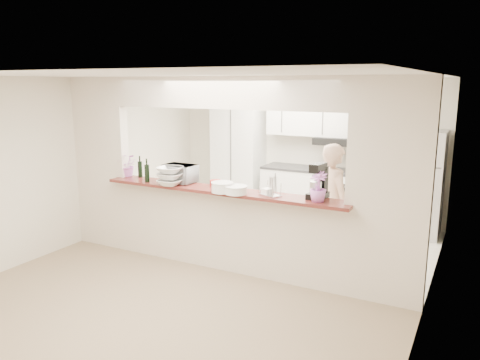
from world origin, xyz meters
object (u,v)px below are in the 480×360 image
Objects in this scene: toaster_oven at (180,174)px; stand_mixer at (319,183)px; refrigerator at (418,183)px; person at (333,204)px.

toaster_oven is 1.05× the size of stand_mixer.
toaster_oven is at bearing -136.61° from refrigerator.
person is (-0.05, 0.82, -0.46)m from stand_mixer.
person reaches higher than stand_mixer.
toaster_oven is 1.95m from stand_mixer.
refrigerator is 1.04× the size of person.
refrigerator is at bearing 46.48° from toaster_oven.
stand_mixer is (-0.80, -2.59, 0.43)m from refrigerator.
stand_mixer is at bearing 135.40° from person.
toaster_oven is 2.11m from person.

